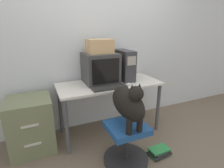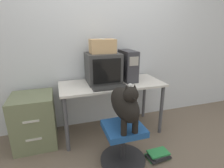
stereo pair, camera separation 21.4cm
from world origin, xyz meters
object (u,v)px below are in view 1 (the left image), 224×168
Objects in this scene: keyboard at (110,88)px; dog at (128,103)px; crt_monitor at (100,68)px; filing_cabinet at (31,124)px; cardboard_box at (100,46)px; book_stack_floor at (159,152)px; pc_tower at (124,65)px; office_chair at (126,143)px.

keyboard is 0.45m from dog.
dog is (0.03, -0.76, -0.22)m from crt_monitor.
cardboard_box is at bearing 3.73° from filing_cabinet.
dog reaches higher than book_stack_floor.
keyboard is (-0.36, -0.30, -0.20)m from pc_tower.
cardboard_box is (-0.03, 0.76, 0.52)m from dog.
pc_tower is 1.47m from filing_cabinet.
book_stack_floor is (0.43, -0.08, -0.20)m from office_chair.
filing_cabinet reaches higher than office_chair.
keyboard is at bearing -88.14° from crt_monitor.
pc_tower reaches higher than book_stack_floor.
cardboard_box is (0.96, 0.06, 0.92)m from filing_cabinet.
pc_tower is at bearing 95.86° from book_stack_floor.
book_stack_floor is at bearing -61.15° from cardboard_box.
office_chair is 0.76× the size of filing_cabinet.
crt_monitor is 1.04m from office_chair.
pc_tower is 1.56× the size of book_stack_floor.
filing_cabinet is (-0.99, 0.68, 0.11)m from office_chair.
filing_cabinet is 2.06× the size of cardboard_box.
crt_monitor is at bearing 92.30° from office_chair.
filing_cabinet is at bearing -176.50° from crt_monitor.
keyboard is at bearing -14.30° from filing_cabinet.
crt_monitor is 0.37m from pc_tower.
dog reaches higher than filing_cabinet.
crt_monitor is at bearing 3.50° from filing_cabinet.
crt_monitor reaches higher than office_chair.
crt_monitor is 0.79m from dog.
dog is (0.00, -0.02, 0.51)m from office_chair.
crt_monitor is at bearing 92.24° from dog.
book_stack_floor is at bearing -84.14° from pc_tower.
crt_monitor reaches higher than book_stack_floor.
dog reaches higher than office_chair.
filing_cabinet is (-0.97, 0.25, -0.43)m from keyboard.
cardboard_box reaches higher than crt_monitor.
pc_tower is at bearing 39.40° from keyboard.
pc_tower is 1.29× the size of cardboard_box.
dog is 0.85× the size of filing_cabinet.
pc_tower is 0.86m from dog.
cardboard_box is at bearing 92.29° from office_chair.
filing_cabinet is at bearing 145.45° from office_chair.
pc_tower is at bearing -1.27° from crt_monitor.
pc_tower reaches higher than keyboard.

